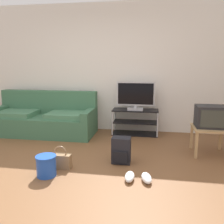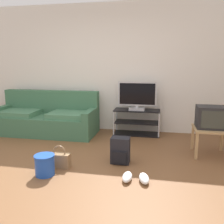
{
  "view_description": "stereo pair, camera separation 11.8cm",
  "coord_description": "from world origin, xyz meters",
  "px_view_note": "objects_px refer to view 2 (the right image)",
  "views": [
    {
      "loc": [
        0.99,
        -2.77,
        1.45
      ],
      "look_at": [
        0.37,
        1.03,
        0.68
      ],
      "focal_mm": 38.71,
      "sensor_mm": 36.0,
      "label": 1
    },
    {
      "loc": [
        1.11,
        -2.75,
        1.45
      ],
      "look_at": [
        0.37,
        1.03,
        0.68
      ],
      "focal_mm": 38.71,
      "sensor_mm": 36.0,
      "label": 2
    }
  ],
  "objects_px": {
    "flat_tv": "(137,96)",
    "side_table": "(211,132)",
    "crt_tv": "(212,117)",
    "handbag": "(60,160)",
    "cleaning_bucket": "(45,164)",
    "couch": "(47,118)",
    "tv_stand": "(137,122)",
    "sneakers_pair": "(136,178)",
    "backpack": "(120,150)"
  },
  "relations": [
    {
      "from": "couch",
      "to": "crt_tv",
      "type": "relative_size",
      "value": 4.62
    },
    {
      "from": "flat_tv",
      "to": "side_table",
      "type": "bearing_deg",
      "value": -36.21
    },
    {
      "from": "flat_tv",
      "to": "side_table",
      "type": "xyz_separation_m",
      "value": [
        1.26,
        -0.92,
        -0.43
      ]
    },
    {
      "from": "sneakers_pair",
      "to": "backpack",
      "type": "bearing_deg",
      "value": 117.8
    },
    {
      "from": "cleaning_bucket",
      "to": "sneakers_pair",
      "type": "xyz_separation_m",
      "value": [
        1.2,
        0.06,
        -0.1
      ]
    },
    {
      "from": "flat_tv",
      "to": "cleaning_bucket",
      "type": "relative_size",
      "value": 2.79
    },
    {
      "from": "flat_tv",
      "to": "crt_tv",
      "type": "distance_m",
      "value": 1.57
    },
    {
      "from": "sneakers_pair",
      "to": "side_table",
      "type": "bearing_deg",
      "value": 45.98
    },
    {
      "from": "cleaning_bucket",
      "to": "couch",
      "type": "bearing_deg",
      "value": 115.04
    },
    {
      "from": "couch",
      "to": "cleaning_bucket",
      "type": "height_order",
      "value": "couch"
    },
    {
      "from": "tv_stand",
      "to": "handbag",
      "type": "height_order",
      "value": "tv_stand"
    },
    {
      "from": "flat_tv",
      "to": "sneakers_pair",
      "type": "xyz_separation_m",
      "value": [
        0.18,
        -2.04,
        -0.76
      ]
    },
    {
      "from": "couch",
      "to": "cleaning_bucket",
      "type": "relative_size",
      "value": 7.68
    },
    {
      "from": "backpack",
      "to": "cleaning_bucket",
      "type": "relative_size",
      "value": 1.4
    },
    {
      "from": "flat_tv",
      "to": "side_table",
      "type": "height_order",
      "value": "flat_tv"
    },
    {
      "from": "side_table",
      "to": "cleaning_bucket",
      "type": "xyz_separation_m",
      "value": [
        -2.28,
        -1.18,
        -0.23
      ]
    },
    {
      "from": "side_table",
      "to": "crt_tv",
      "type": "distance_m",
      "value": 0.24
    },
    {
      "from": "tv_stand",
      "to": "crt_tv",
      "type": "height_order",
      "value": "crt_tv"
    },
    {
      "from": "tv_stand",
      "to": "couch",
      "type": "bearing_deg",
      "value": -172.59
    },
    {
      "from": "backpack",
      "to": "handbag",
      "type": "distance_m",
      "value": 0.89
    },
    {
      "from": "crt_tv",
      "to": "handbag",
      "type": "xyz_separation_m",
      "value": [
        -2.19,
        -0.92,
        -0.51
      ]
    },
    {
      "from": "flat_tv",
      "to": "handbag",
      "type": "distance_m",
      "value": 2.17
    },
    {
      "from": "flat_tv",
      "to": "tv_stand",
      "type": "bearing_deg",
      "value": 90.0
    },
    {
      "from": "sneakers_pair",
      "to": "crt_tv",
      "type": "bearing_deg",
      "value": 46.39
    },
    {
      "from": "tv_stand",
      "to": "handbag",
      "type": "relative_size",
      "value": 2.9
    },
    {
      "from": "couch",
      "to": "side_table",
      "type": "xyz_separation_m",
      "value": [
        3.16,
        -0.7,
        0.07
      ]
    },
    {
      "from": "tv_stand",
      "to": "cleaning_bucket",
      "type": "xyz_separation_m",
      "value": [
        -1.02,
        -2.13,
        -0.11
      ]
    },
    {
      "from": "crt_tv",
      "to": "handbag",
      "type": "distance_m",
      "value": 2.43
    },
    {
      "from": "tv_stand",
      "to": "crt_tv",
      "type": "distance_m",
      "value": 1.61
    },
    {
      "from": "handbag",
      "to": "cleaning_bucket",
      "type": "xyz_separation_m",
      "value": [
        -0.09,
        -0.27,
        0.04
      ]
    },
    {
      "from": "couch",
      "to": "cleaning_bucket",
      "type": "xyz_separation_m",
      "value": [
        0.88,
        -1.88,
        -0.16
      ]
    },
    {
      "from": "couch",
      "to": "sneakers_pair",
      "type": "distance_m",
      "value": 2.77
    },
    {
      "from": "crt_tv",
      "to": "backpack",
      "type": "height_order",
      "value": "crt_tv"
    },
    {
      "from": "cleaning_bucket",
      "to": "backpack",
      "type": "bearing_deg",
      "value": 32.91
    },
    {
      "from": "flat_tv",
      "to": "cleaning_bucket",
      "type": "distance_m",
      "value": 2.43
    },
    {
      "from": "flat_tv",
      "to": "handbag",
      "type": "relative_size",
      "value": 2.39
    },
    {
      "from": "crt_tv",
      "to": "sneakers_pair",
      "type": "xyz_separation_m",
      "value": [
        -1.08,
        -1.14,
        -0.58
      ]
    },
    {
      "from": "side_table",
      "to": "sneakers_pair",
      "type": "relative_size",
      "value": 1.47
    },
    {
      "from": "handbag",
      "to": "sneakers_pair",
      "type": "xyz_separation_m",
      "value": [
        1.1,
        -0.21,
        -0.07
      ]
    },
    {
      "from": "side_table",
      "to": "crt_tv",
      "type": "relative_size",
      "value": 1.16
    },
    {
      "from": "flat_tv",
      "to": "couch",
      "type": "bearing_deg",
      "value": -173.26
    },
    {
      "from": "side_table",
      "to": "cleaning_bucket",
      "type": "bearing_deg",
      "value": -152.66
    },
    {
      "from": "couch",
      "to": "side_table",
      "type": "bearing_deg",
      "value": -12.52
    },
    {
      "from": "backpack",
      "to": "cleaning_bucket",
      "type": "distance_m",
      "value": 1.09
    },
    {
      "from": "couch",
      "to": "handbag",
      "type": "relative_size",
      "value": 6.56
    },
    {
      "from": "side_table",
      "to": "handbag",
      "type": "xyz_separation_m",
      "value": [
        -2.19,
        -0.91,
        -0.27
      ]
    },
    {
      "from": "cleaning_bucket",
      "to": "side_table",
      "type": "bearing_deg",
      "value": 27.34
    },
    {
      "from": "handbag",
      "to": "cleaning_bucket",
      "type": "distance_m",
      "value": 0.29
    },
    {
      "from": "tv_stand",
      "to": "backpack",
      "type": "relative_size",
      "value": 2.41
    },
    {
      "from": "crt_tv",
      "to": "tv_stand",
      "type": "bearing_deg",
      "value": 143.6
    }
  ]
}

